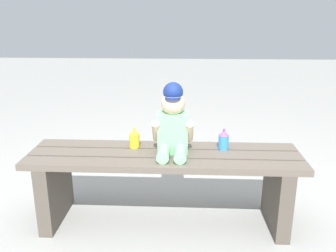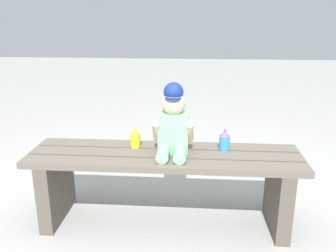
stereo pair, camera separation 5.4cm
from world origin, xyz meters
name	(u,v)px [view 2 (the right image)]	position (x,y,z in m)	size (l,w,h in m)	color
ground_plane	(165,221)	(0.00, 0.00, 0.00)	(16.00, 16.00, 0.00)	#999993
park_bench	(165,176)	(0.00, 0.00, 0.30)	(1.56, 0.41, 0.44)	#60564C
child_figure	(173,123)	(0.05, 0.02, 0.62)	(0.23, 0.27, 0.40)	#7FCC8C
sippy_cup_left	(135,138)	(-0.18, 0.09, 0.50)	(0.06, 0.06, 0.12)	yellow
sippy_cup_right	(224,140)	(0.34, 0.09, 0.50)	(0.06, 0.06, 0.12)	#338CE5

